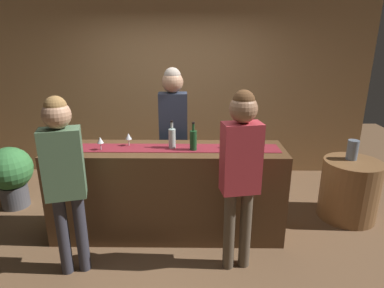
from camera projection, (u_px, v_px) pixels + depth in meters
ground_plane at (168, 232)px, 3.78m from camera, size 10.00×10.00×0.00m
back_wall at (176, 84)px, 5.13m from camera, size 6.00×0.12×2.90m
bar_counter at (167, 192)px, 3.62m from camera, size 2.52×0.60×1.02m
counter_runner_cloth at (166, 148)px, 3.46m from camera, size 2.39×0.28×0.01m
wine_bottle_green at (193, 140)px, 3.37m from camera, size 0.07×0.07×0.30m
wine_bottle_clear at (172, 138)px, 3.43m from camera, size 0.07×0.07×0.30m
wine_bottle_amber at (246, 138)px, 3.42m from camera, size 0.07×0.07×0.30m
wine_glass_near_customer at (128, 137)px, 3.50m from camera, size 0.07×0.07×0.14m
wine_glass_mid_counter at (76, 140)px, 3.39m from camera, size 0.07×0.07×0.14m
wine_glass_far_end at (100, 141)px, 3.37m from camera, size 0.07×0.07×0.14m
bartender at (173, 124)px, 3.97m from camera, size 0.35×0.25×1.82m
customer_sipping at (241, 164)px, 2.89m from camera, size 0.37×0.26×1.74m
customer_browsing at (64, 170)px, 2.84m from camera, size 0.38×0.29×1.70m
round_side_table at (349, 190)px, 4.00m from camera, size 0.68×0.68×0.74m
vase_on_side_table at (352, 150)px, 3.91m from camera, size 0.13×0.13×0.24m
potted_plant_tall at (11, 173)px, 4.22m from camera, size 0.56×0.56×0.82m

